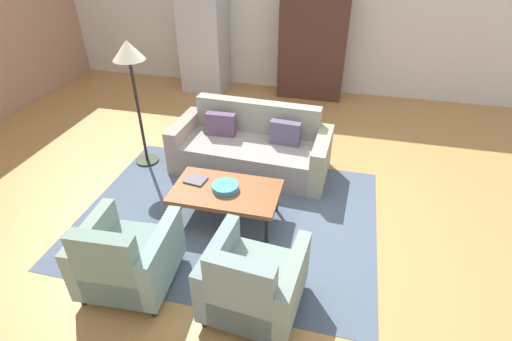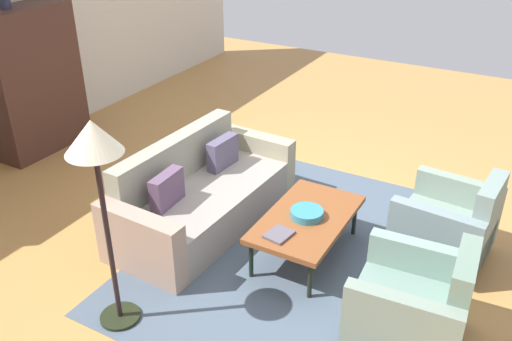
{
  "view_description": "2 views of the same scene",
  "coord_description": "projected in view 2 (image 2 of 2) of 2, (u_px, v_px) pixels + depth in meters",
  "views": [
    {
      "loc": [
        0.81,
        -3.67,
        3.0
      ],
      "look_at": [
        -0.06,
        -0.13,
        0.59
      ],
      "focal_mm": 27.5,
      "sensor_mm": 36.0,
      "label": 1
    },
    {
      "loc": [
        -4.21,
        -1.95,
        3.12
      ],
      "look_at": [
        -0.2,
        0.29,
        0.66
      ],
      "focal_mm": 38.42,
      "sensor_mm": 36.0,
      "label": 2
    }
  ],
  "objects": [
    {
      "name": "area_rug",
      "position": [
        300.0,
        252.0,
        5.16
      ],
      "size": [
        3.4,
        2.6,
        0.01
      ],
      "primitive_type": "cube",
      "color": "#4B5A6B",
      "rests_on": "ground"
    },
    {
      "name": "ground_plane",
      "position": [
        290.0,
        226.0,
        5.56
      ],
      "size": [
        11.99,
        11.99,
        0.0
      ],
      "primitive_type": "plane",
      "color": "#B98445"
    },
    {
      "name": "book_stack",
      "position": [
        279.0,
        234.0,
        4.67
      ],
      "size": [
        0.26,
        0.22,
        0.02
      ],
      "color": "#59535D",
      "rests_on": "coffee_table"
    },
    {
      "name": "floor_lamp",
      "position": [
        96.0,
        158.0,
        3.71
      ],
      "size": [
        0.4,
        0.4,
        1.72
      ],
      "color": "black",
      "rests_on": "ground"
    },
    {
      "name": "couch",
      "position": [
        199.0,
        196.0,
        5.52
      ],
      "size": [
        2.14,
        1.0,
        0.86
      ],
      "rotation": [
        0.0,
        0.0,
        3.1
      ],
      "color": "gray",
      "rests_on": "ground"
    },
    {
      "name": "armchair_right",
      "position": [
        452.0,
        226.0,
        4.94
      ],
      "size": [
        0.87,
        0.87,
        0.88
      ],
      "rotation": [
        0.0,
        0.0,
        -0.09
      ],
      "color": "black",
      "rests_on": "ground"
    },
    {
      "name": "armchair_left",
      "position": [
        418.0,
        306.0,
        4.02
      ],
      "size": [
        0.85,
        0.85,
        0.88
      ],
      "rotation": [
        0.0,
        0.0,
        0.06
      ],
      "color": "#2F201F",
      "rests_on": "ground"
    },
    {
      "name": "cabinet",
      "position": [
        32.0,
        81.0,
        6.76
      ],
      "size": [
        1.2,
        0.51,
        1.8
      ],
      "color": "#462A22",
      "rests_on": "ground"
    },
    {
      "name": "fruit_bowl",
      "position": [
        307.0,
        213.0,
        4.92
      ],
      "size": [
        0.3,
        0.3,
        0.07
      ],
      "primitive_type": "cylinder",
      "color": "teal",
      "rests_on": "coffee_table"
    },
    {
      "name": "coffee_table",
      "position": [
        307.0,
        220.0,
        4.96
      ],
      "size": [
        1.2,
        0.7,
        0.42
      ],
      "color": "black",
      "rests_on": "ground"
    },
    {
      "name": "vase_tall",
      "position": [
        5.0,
        0.0,
        6.17
      ],
      "size": [
        0.12,
        0.12,
        0.19
      ],
      "primitive_type": "cylinder",
      "color": "#2C304B",
      "rests_on": "cabinet"
    }
  ]
}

